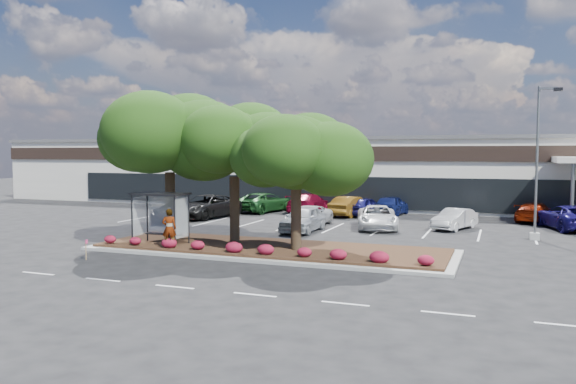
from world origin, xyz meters
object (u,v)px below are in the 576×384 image
(car_0, at_px, (175,211))
(car_1, at_px, (206,206))
(light_pole, at_px, (539,173))
(survey_stake, at_px, (86,247))

(car_0, relative_size, car_1, 0.86)
(light_pole, relative_size, car_1, 1.38)
(survey_stake, xyz_separation_m, car_0, (-4.17, 14.03, 0.13))
(light_pole, height_order, car_0, light_pole)
(light_pole, distance_m, car_0, 23.86)
(survey_stake, relative_size, car_1, 0.15)
(survey_stake, bearing_deg, car_0, 106.54)
(light_pole, xyz_separation_m, car_0, (-23.67, 0.27, -3.01))
(car_0, bearing_deg, car_1, 50.31)
(survey_stake, xyz_separation_m, car_1, (-3.11, 16.64, 0.25))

